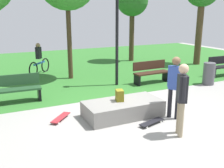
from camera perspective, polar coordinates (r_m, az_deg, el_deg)
name	(u,v)px	position (r m, az deg, el deg)	size (l,w,h in m)	color
ground_plane	(126,113)	(7.82, 3.00, -6.26)	(28.00, 28.00, 0.00)	gray
grass_lawn	(59,66)	(14.83, -11.43, 3.85)	(26.60, 12.52, 0.01)	#2D6B28
concrete_ledge	(123,109)	(7.51, 2.39, -5.37)	(2.20, 1.07, 0.45)	gray
backpack_on_ledge	(120,95)	(7.41, 1.66, -2.49)	(0.28, 0.20, 0.32)	olive
skater_performing_trick	(175,83)	(7.32, 13.54, 0.24)	(0.34, 0.38, 1.74)	black
skater_watching	(182,94)	(6.32, 14.97, -2.17)	(0.33, 0.39, 1.75)	tan
skateboard_by_ledge	(152,122)	(7.10, 8.64, -8.19)	(0.82, 0.41, 0.08)	black
skateboard_spare	(61,117)	(7.44, -11.12, -7.17)	(0.69, 0.72, 0.08)	#A5262D
park_bench_near_lamppost	(15,88)	(9.13, -20.30, -0.86)	(1.62, 0.54, 0.91)	#1E4223
park_bench_near_path	(224,66)	(13.30, 23.16, 3.71)	(1.62, 0.53, 0.91)	black
park_bench_far_right	(151,72)	(11.09, 8.51, 2.68)	(1.62, 0.53, 0.91)	#331E14
tree_tall_oak	(132,1)	(16.03, 4.44, 17.48)	(1.86, 1.86, 4.50)	#42301E
lamp_post	(117,18)	(10.38, 1.11, 14.18)	(0.28, 0.28, 4.42)	black
trash_bin	(209,74)	(11.44, 20.34, 2.12)	(0.47, 0.47, 0.91)	#4C4C51
cyclist_on_bicycle	(39,61)	(13.01, -15.59, 4.83)	(1.24, 1.42, 1.52)	black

